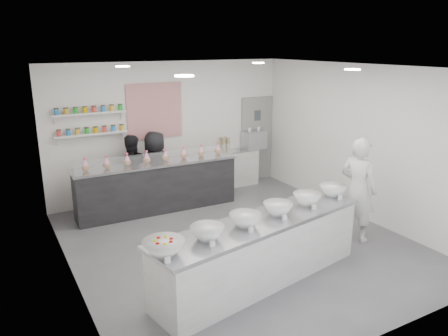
# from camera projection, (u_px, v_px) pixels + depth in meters

# --- Properties ---
(floor) EXTENTS (6.00, 6.00, 0.00)m
(floor) POSITION_uv_depth(u_px,v_px,m) (238.00, 242.00, 7.65)
(floor) COLOR #515156
(floor) RESTS_ON ground
(ceiling) EXTENTS (6.00, 6.00, 0.00)m
(ceiling) POSITION_uv_depth(u_px,v_px,m) (240.00, 67.00, 6.83)
(ceiling) COLOR white
(ceiling) RESTS_ON floor
(back_wall) EXTENTS (5.50, 0.00, 5.50)m
(back_wall) POSITION_uv_depth(u_px,v_px,m) (170.00, 130.00, 9.76)
(back_wall) COLOR white
(back_wall) RESTS_ON floor
(left_wall) EXTENTS (0.00, 6.00, 6.00)m
(left_wall) POSITION_uv_depth(u_px,v_px,m) (67.00, 185.00, 5.95)
(left_wall) COLOR white
(left_wall) RESTS_ON floor
(right_wall) EXTENTS (0.00, 6.00, 6.00)m
(right_wall) POSITION_uv_depth(u_px,v_px,m) (360.00, 142.00, 8.52)
(right_wall) COLOR white
(right_wall) RESTS_ON floor
(back_door) EXTENTS (0.88, 0.04, 2.10)m
(back_door) POSITION_uv_depth(u_px,v_px,m) (257.00, 139.00, 10.93)
(back_door) COLOR gray
(back_door) RESTS_ON floor
(pattern_panel) EXTENTS (1.25, 0.03, 1.20)m
(pattern_panel) POSITION_uv_depth(u_px,v_px,m) (155.00, 111.00, 9.45)
(pattern_panel) COLOR maroon
(pattern_panel) RESTS_ON back_wall
(jar_shelf_lower) EXTENTS (1.45, 0.22, 0.04)m
(jar_shelf_lower) POSITION_uv_depth(u_px,v_px,m) (91.00, 134.00, 8.83)
(jar_shelf_lower) COLOR silver
(jar_shelf_lower) RESTS_ON back_wall
(jar_shelf_upper) EXTENTS (1.45, 0.22, 0.04)m
(jar_shelf_upper) POSITION_uv_depth(u_px,v_px,m) (90.00, 113.00, 8.71)
(jar_shelf_upper) COLOR silver
(jar_shelf_upper) RESTS_ON back_wall
(preserve_jars) EXTENTS (1.45, 0.10, 0.56)m
(preserve_jars) POSITION_uv_depth(u_px,v_px,m) (90.00, 120.00, 8.73)
(preserve_jars) COLOR #CD3F36
(preserve_jars) RESTS_ON jar_shelf_lower
(downlight_0) EXTENTS (0.24, 0.24, 0.02)m
(downlight_0) POSITION_uv_depth(u_px,v_px,m) (184.00, 76.00, 5.34)
(downlight_0) COLOR white
(downlight_0) RESTS_ON ceiling
(downlight_1) EXTENTS (0.24, 0.24, 0.02)m
(downlight_1) POSITION_uv_depth(u_px,v_px,m) (352.00, 69.00, 6.65)
(downlight_1) COLOR white
(downlight_1) RESTS_ON ceiling
(downlight_2) EXTENTS (0.24, 0.24, 0.02)m
(downlight_2) POSITION_uv_depth(u_px,v_px,m) (123.00, 66.00, 7.52)
(downlight_2) COLOR white
(downlight_2) RESTS_ON ceiling
(downlight_3) EXTENTS (0.24, 0.24, 0.02)m
(downlight_3) POSITION_uv_depth(u_px,v_px,m) (258.00, 63.00, 8.83)
(downlight_3) COLOR white
(downlight_3) RESTS_ON ceiling
(prep_counter) EXTENTS (3.61, 1.44, 0.96)m
(prep_counter) POSITION_uv_depth(u_px,v_px,m) (261.00, 251.00, 6.29)
(prep_counter) COLOR beige
(prep_counter) RESTS_ON floor
(back_bar) EXTENTS (3.37, 0.70, 1.04)m
(back_bar) POSITION_uv_depth(u_px,v_px,m) (158.00, 187.00, 8.99)
(back_bar) COLOR black
(back_bar) RESTS_ON floor
(sneeze_guard) EXTENTS (3.30, 0.09, 0.28)m
(sneeze_guard) POSITION_uv_depth(u_px,v_px,m) (161.00, 159.00, 8.56)
(sneeze_guard) COLOR white
(sneeze_guard) RESTS_ON back_bar
(espresso_ledge) EXTENTS (1.19, 0.38, 0.88)m
(espresso_ledge) POSITION_uv_depth(u_px,v_px,m) (234.00, 168.00, 10.59)
(espresso_ledge) COLOR beige
(espresso_ledge) RESTS_ON floor
(espresso_machine) EXTENTS (0.55, 0.38, 0.42)m
(espresso_machine) POSITION_uv_depth(u_px,v_px,m) (254.00, 140.00, 10.67)
(espresso_machine) COLOR #93969E
(espresso_machine) RESTS_ON espresso_ledge
(cup_stacks) EXTENTS (0.24, 0.24, 0.35)m
(cup_stacks) POSITION_uv_depth(u_px,v_px,m) (225.00, 145.00, 10.29)
(cup_stacks) COLOR tan
(cup_stacks) RESTS_ON espresso_ledge
(prep_bowls) EXTENTS (3.73, 1.22, 0.18)m
(prep_bowls) POSITION_uv_depth(u_px,v_px,m) (262.00, 214.00, 6.14)
(prep_bowls) COLOR white
(prep_bowls) RESTS_ON prep_counter
(label_cards) EXTENTS (3.31, 0.04, 0.07)m
(label_cards) POSITION_uv_depth(u_px,v_px,m) (278.00, 233.00, 5.66)
(label_cards) COLOR white
(label_cards) RESTS_ON prep_counter
(cookie_bags) EXTENTS (2.95, 0.22, 0.26)m
(cookie_bags) POSITION_uv_depth(u_px,v_px,m) (156.00, 156.00, 8.81)
(cookie_bags) COLOR pink
(cookie_bags) RESTS_ON back_bar
(woman_prep) EXTENTS (0.62, 0.78, 1.85)m
(woman_prep) POSITION_uv_depth(u_px,v_px,m) (358.00, 190.00, 7.56)
(woman_prep) COLOR silver
(woman_prep) RESTS_ON floor
(staff_left) EXTENTS (0.82, 0.67, 1.56)m
(staff_left) POSITION_uv_depth(u_px,v_px,m) (131.00, 172.00, 9.12)
(staff_left) COLOR black
(staff_left) RESTS_ON floor
(staff_right) EXTENTS (0.91, 0.76, 1.59)m
(staff_right) POSITION_uv_depth(u_px,v_px,m) (156.00, 168.00, 9.32)
(staff_right) COLOR black
(staff_right) RESTS_ON floor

